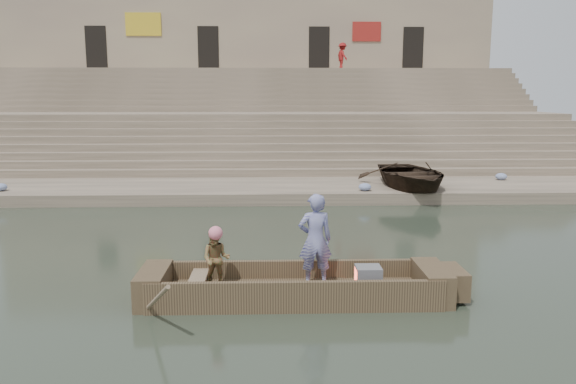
{
  "coord_description": "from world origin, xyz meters",
  "views": [
    {
      "loc": [
        1.9,
        -12.58,
        3.74
      ],
      "look_at": [
        2.31,
        0.76,
        1.4
      ],
      "focal_mm": 35.09,
      "sensor_mm": 36.0,
      "label": 1
    }
  ],
  "objects_px": {
    "rowing_man": "(216,259)",
    "pedestrian": "(342,56)",
    "main_rowboat": "(294,294)",
    "beached_rowboat": "(411,175)",
    "television": "(368,277)",
    "standing_man": "(315,240)"
  },
  "relations": [
    {
      "from": "beached_rowboat",
      "to": "pedestrian",
      "type": "height_order",
      "value": "pedestrian"
    },
    {
      "from": "rowing_man",
      "to": "pedestrian",
      "type": "distance_m",
      "value": 26.03
    },
    {
      "from": "standing_man",
      "to": "pedestrian",
      "type": "bearing_deg",
      "value": -105.67
    },
    {
      "from": "pedestrian",
      "to": "television",
      "type": "bearing_deg",
      "value": 155.27
    },
    {
      "from": "main_rowboat",
      "to": "beached_rowboat",
      "type": "bearing_deg",
      "value": 65.32
    },
    {
      "from": "main_rowboat",
      "to": "standing_man",
      "type": "height_order",
      "value": "standing_man"
    },
    {
      "from": "rowing_man",
      "to": "beached_rowboat",
      "type": "distance_m",
      "value": 11.67
    },
    {
      "from": "standing_man",
      "to": "beached_rowboat",
      "type": "distance_m",
      "value": 10.75
    },
    {
      "from": "beached_rowboat",
      "to": "pedestrian",
      "type": "relative_size",
      "value": 2.83
    },
    {
      "from": "main_rowboat",
      "to": "television",
      "type": "bearing_deg",
      "value": -0.0
    },
    {
      "from": "rowing_man",
      "to": "main_rowboat",
      "type": "bearing_deg",
      "value": 2.88
    },
    {
      "from": "standing_man",
      "to": "beached_rowboat",
      "type": "relative_size",
      "value": 0.39
    },
    {
      "from": "main_rowboat",
      "to": "pedestrian",
      "type": "bearing_deg",
      "value": 81.0
    },
    {
      "from": "beached_rowboat",
      "to": "pedestrian",
      "type": "xyz_separation_m",
      "value": [
        -0.67,
        14.94,
        5.13
      ]
    },
    {
      "from": "main_rowboat",
      "to": "beached_rowboat",
      "type": "xyz_separation_m",
      "value": [
        4.63,
        10.07,
        0.75
      ]
    },
    {
      "from": "television",
      "to": "pedestrian",
      "type": "relative_size",
      "value": 0.29
    },
    {
      "from": "pedestrian",
      "to": "main_rowboat",
      "type": "bearing_deg",
      "value": 152.22
    },
    {
      "from": "rowing_man",
      "to": "television",
      "type": "distance_m",
      "value": 2.79
    },
    {
      "from": "main_rowboat",
      "to": "standing_man",
      "type": "relative_size",
      "value": 2.89
    },
    {
      "from": "main_rowboat",
      "to": "beached_rowboat",
      "type": "distance_m",
      "value": 11.11
    },
    {
      "from": "rowing_man",
      "to": "pedestrian",
      "type": "relative_size",
      "value": 0.69
    },
    {
      "from": "main_rowboat",
      "to": "beached_rowboat",
      "type": "height_order",
      "value": "beached_rowboat"
    }
  ]
}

